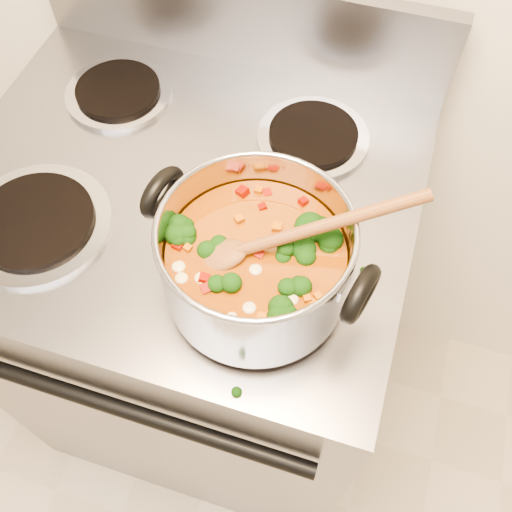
{
  "coord_description": "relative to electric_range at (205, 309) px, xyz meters",
  "views": [
    {
      "loc": [
        0.21,
        0.65,
        1.61
      ],
      "look_at": [
        0.1,
        1.01,
        1.01
      ],
      "focal_mm": 40.0,
      "sensor_mm": 36.0,
      "label": 1
    }
  ],
  "objects": [
    {
      "name": "electric_range",
      "position": [
        0.0,
        0.0,
        0.0
      ],
      "size": [
        0.73,
        0.66,
        1.08
      ],
      "color": "gray",
      "rests_on": "ground"
    },
    {
      "name": "stockpot",
      "position": [
        0.17,
        -0.15,
        0.53
      ],
      "size": [
        0.31,
        0.24,
        0.15
      ],
      "rotation": [
        0.0,
        0.0,
        -0.25
      ],
      "color": "#ADADB5",
      "rests_on": "electric_range"
    },
    {
      "name": "cooktop_crumbs",
      "position": [
        0.25,
        -0.14,
        0.46
      ],
      "size": [
        0.24,
        0.26,
        0.01
      ],
      "color": "black",
      "rests_on": "electric_range"
    },
    {
      "name": "wooden_spoon",
      "position": [
        0.18,
        -0.15,
        0.57
      ],
      "size": [
        0.27,
        0.15,
        0.11
      ],
      "rotation": [
        0.0,
        0.0,
        0.43
      ],
      "color": "brown",
      "rests_on": "stockpot"
    }
  ]
}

